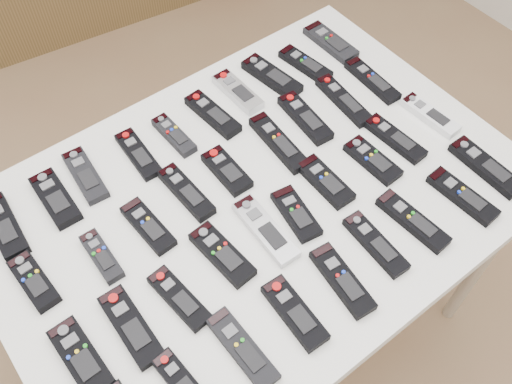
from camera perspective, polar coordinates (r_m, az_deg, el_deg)
ground at (r=2.07m, az=-1.65°, el=-11.36°), size 4.00×4.00×0.00m
table at (r=1.40m, az=0.00°, el=-1.84°), size 1.25×0.88×0.78m
remote_0 at (r=1.42m, az=-23.85°, el=-3.17°), size 0.07×0.18×0.02m
remote_1 at (r=1.42m, az=-19.42°, el=-0.61°), size 0.06×0.17×0.02m
remote_2 at (r=1.44m, az=-16.70°, el=1.61°), size 0.07×0.17×0.02m
remote_3 at (r=1.45m, az=-11.69°, el=3.74°), size 0.06×0.17×0.02m
remote_4 at (r=1.47m, az=-8.20°, el=5.64°), size 0.05×0.15×0.02m
remote_5 at (r=1.51m, az=-4.35°, el=7.76°), size 0.07×0.18×0.02m
remote_6 at (r=1.57m, az=-1.85°, el=9.98°), size 0.06×0.17×0.02m
remote_7 at (r=1.61m, az=1.59°, el=11.47°), size 0.08×0.19×0.02m
remote_8 at (r=1.65m, az=4.95°, el=12.61°), size 0.07×0.17×0.02m
remote_9 at (r=1.73m, az=7.47°, el=14.64°), size 0.06×0.18×0.02m
remote_10 at (r=1.32m, az=-21.31°, el=-8.32°), size 0.06×0.15×0.02m
remote_11 at (r=1.30m, az=-15.17°, el=-6.22°), size 0.04×0.14×0.02m
remote_12 at (r=1.32m, az=-10.74°, el=-3.36°), size 0.06×0.16×0.02m
remote_13 at (r=1.36m, az=-6.98°, el=-0.01°), size 0.05×0.18×0.02m
remote_14 at (r=1.39m, az=-2.94°, el=2.15°), size 0.06×0.14×0.02m
remote_15 at (r=1.44m, az=2.26°, el=4.97°), size 0.06×0.20×0.02m
remote_16 at (r=1.50m, az=4.92°, el=7.42°), size 0.07×0.19×0.02m
remote_17 at (r=1.56m, az=8.75°, el=9.06°), size 0.06×0.20×0.02m
remote_18 at (r=1.63m, az=11.54°, el=10.88°), size 0.06×0.19×0.02m
remote_19 at (r=1.21m, az=-17.10°, el=-15.55°), size 0.07×0.17×0.02m
remote_20 at (r=1.22m, az=-12.39°, el=-12.99°), size 0.06×0.18×0.02m
remote_21 at (r=1.22m, az=-7.69°, el=-10.47°), size 0.06×0.17×0.02m
remote_22 at (r=1.26m, az=-3.41°, el=-6.22°), size 0.07×0.17×0.02m
remote_23 at (r=1.29m, az=0.93°, el=-3.79°), size 0.06×0.20×0.02m
remote_24 at (r=1.32m, az=4.03°, el=-2.18°), size 0.08×0.15×0.02m
remote_25 at (r=1.38m, az=6.94°, el=1.06°), size 0.06×0.16×0.02m
remote_26 at (r=1.44m, az=11.58°, el=3.14°), size 0.06×0.15×0.02m
remote_27 at (r=1.50m, az=13.71°, el=5.23°), size 0.06×0.18×0.02m
remote_28 at (r=1.57m, az=17.00°, el=7.37°), size 0.06×0.17×0.02m
remote_30 at (r=1.16m, az=-7.32°, el=-18.49°), size 0.05×0.15×0.02m
remote_31 at (r=1.17m, az=-1.38°, el=-15.36°), size 0.05×0.18×0.02m
remote_32 at (r=1.20m, az=3.88°, el=-11.95°), size 0.06×0.17×0.02m
remote_33 at (r=1.24m, az=8.61°, el=-8.70°), size 0.07×0.18×0.02m
remote_34 at (r=1.30m, az=11.86°, el=-5.09°), size 0.06×0.18×0.02m
remote_35 at (r=1.35m, az=15.40°, el=-2.79°), size 0.06×0.19×0.02m
remote_36 at (r=1.43m, az=19.95°, el=-0.37°), size 0.06×0.18×0.02m
remote_37 at (r=1.50m, az=22.01°, el=2.35°), size 0.06×0.20×0.02m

